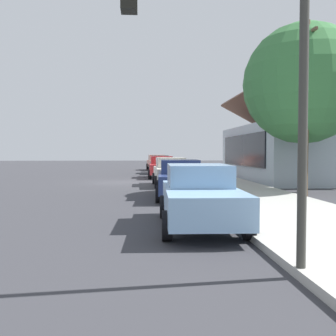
{
  "coord_description": "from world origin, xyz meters",
  "views": [
    {
      "loc": [
        24.7,
        1.17,
        1.93
      ],
      "look_at": [
        0.54,
        2.81,
        0.92
      ],
      "focal_mm": 41.81,
      "sensor_mm": 36.0,
      "label": 1
    }
  ],
  "objects_px": {
    "car_coral": "(157,162)",
    "shade_tree": "(303,84)",
    "car_skyblue": "(200,195)",
    "fire_hydrant_red": "(179,169)",
    "utility_pole_wooden": "(306,105)",
    "car_cherry": "(162,167)",
    "car_charcoal": "(160,164)",
    "traffic_light_main": "(234,46)",
    "car_ivory": "(171,171)",
    "car_navy": "(180,179)"
  },
  "relations": [
    {
      "from": "car_charcoal",
      "to": "fire_hydrant_red",
      "type": "relative_size",
      "value": 6.54
    },
    {
      "from": "car_charcoal",
      "to": "car_skyblue",
      "type": "height_order",
      "value": "same"
    },
    {
      "from": "car_skyblue",
      "to": "fire_hydrant_red",
      "type": "xyz_separation_m",
      "value": [
        -21.72,
        1.54,
        -0.32
      ]
    },
    {
      "from": "car_coral",
      "to": "traffic_light_main",
      "type": "bearing_deg",
      "value": -3.78
    },
    {
      "from": "car_charcoal",
      "to": "car_cherry",
      "type": "relative_size",
      "value": 1.05
    },
    {
      "from": "car_charcoal",
      "to": "utility_pole_wooden",
      "type": "relative_size",
      "value": 0.62
    },
    {
      "from": "car_charcoal",
      "to": "car_coral",
      "type": "bearing_deg",
      "value": -177.67
    },
    {
      "from": "car_coral",
      "to": "car_charcoal",
      "type": "bearing_deg",
      "value": -3.06
    },
    {
      "from": "car_coral",
      "to": "traffic_light_main",
      "type": "xyz_separation_m",
      "value": [
        34.88,
        -0.24,
        2.67
      ]
    },
    {
      "from": "car_navy",
      "to": "fire_hydrant_red",
      "type": "xyz_separation_m",
      "value": [
        -15.54,
        1.44,
        -0.32
      ]
    },
    {
      "from": "car_ivory",
      "to": "utility_pole_wooden",
      "type": "height_order",
      "value": "utility_pole_wooden"
    },
    {
      "from": "utility_pole_wooden",
      "to": "fire_hydrant_red",
      "type": "bearing_deg",
      "value": -165.33
    },
    {
      "from": "car_charcoal",
      "to": "fire_hydrant_red",
      "type": "xyz_separation_m",
      "value": [
        2.81,
        1.38,
        -0.32
      ]
    },
    {
      "from": "car_cherry",
      "to": "utility_pole_wooden",
      "type": "height_order",
      "value": "utility_pole_wooden"
    },
    {
      "from": "traffic_light_main",
      "to": "car_navy",
      "type": "bearing_deg",
      "value": 178.75
    },
    {
      "from": "car_coral",
      "to": "car_skyblue",
      "type": "height_order",
      "value": "same"
    },
    {
      "from": "fire_hydrant_red",
      "to": "shade_tree",
      "type": "bearing_deg",
      "value": 18.08
    },
    {
      "from": "car_charcoal",
      "to": "utility_pole_wooden",
      "type": "height_order",
      "value": "utility_pole_wooden"
    },
    {
      "from": "car_ivory",
      "to": "fire_hydrant_red",
      "type": "distance_m",
      "value": 9.63
    },
    {
      "from": "traffic_light_main",
      "to": "car_skyblue",
      "type": "bearing_deg",
      "value": 178.34
    },
    {
      "from": "utility_pole_wooden",
      "to": "car_skyblue",
      "type": "bearing_deg",
      "value": -40.73
    },
    {
      "from": "car_navy",
      "to": "car_skyblue",
      "type": "distance_m",
      "value": 6.17
    },
    {
      "from": "shade_tree",
      "to": "utility_pole_wooden",
      "type": "relative_size",
      "value": 1.05
    },
    {
      "from": "shade_tree",
      "to": "fire_hydrant_red",
      "type": "relative_size",
      "value": 11.09
    },
    {
      "from": "car_coral",
      "to": "shade_tree",
      "type": "distance_m",
      "value": 23.94
    },
    {
      "from": "car_cherry",
      "to": "car_ivory",
      "type": "xyz_separation_m",
      "value": [
        6.56,
        0.19,
        0.0
      ]
    },
    {
      "from": "car_navy",
      "to": "fire_hydrant_red",
      "type": "relative_size",
      "value": 6.4
    },
    {
      "from": "car_skyblue",
      "to": "utility_pole_wooden",
      "type": "height_order",
      "value": "utility_pole_wooden"
    },
    {
      "from": "car_charcoal",
      "to": "traffic_light_main",
      "type": "distance_m",
      "value": 28.8
    },
    {
      "from": "car_cherry",
      "to": "utility_pole_wooden",
      "type": "xyz_separation_m",
      "value": [
        12.31,
        5.55,
        3.11
      ]
    },
    {
      "from": "car_navy",
      "to": "car_cherry",
      "type": "bearing_deg",
      "value": -176.64
    },
    {
      "from": "car_coral",
      "to": "car_cherry",
      "type": "xyz_separation_m",
      "value": [
        11.99,
        -0.14,
        -0.0
      ]
    },
    {
      "from": "car_navy",
      "to": "utility_pole_wooden",
      "type": "distance_m",
      "value": 6.27
    },
    {
      "from": "car_charcoal",
      "to": "shade_tree",
      "type": "height_order",
      "value": "shade_tree"
    },
    {
      "from": "car_charcoal",
      "to": "car_ivory",
      "type": "relative_size",
      "value": 1.03
    },
    {
      "from": "car_cherry",
      "to": "car_charcoal",
      "type": "bearing_deg",
      "value": 178.83
    },
    {
      "from": "car_charcoal",
      "to": "utility_pole_wooden",
      "type": "bearing_deg",
      "value": 18.56
    },
    {
      "from": "car_ivory",
      "to": "traffic_light_main",
      "type": "distance_m",
      "value": 16.55
    },
    {
      "from": "car_cherry",
      "to": "traffic_light_main",
      "type": "bearing_deg",
      "value": 0.25
    },
    {
      "from": "car_skyblue",
      "to": "shade_tree",
      "type": "bearing_deg",
      "value": 144.58
    },
    {
      "from": "car_ivory",
      "to": "utility_pole_wooden",
      "type": "distance_m",
      "value": 8.46
    },
    {
      "from": "shade_tree",
      "to": "car_cherry",
      "type": "bearing_deg",
      "value": -150.76
    },
    {
      "from": "utility_pole_wooden",
      "to": "shade_tree",
      "type": "bearing_deg",
      "value": 161.49
    },
    {
      "from": "car_navy",
      "to": "traffic_light_main",
      "type": "relative_size",
      "value": 0.87
    },
    {
      "from": "car_skyblue",
      "to": "shade_tree",
      "type": "relative_size",
      "value": 0.6
    },
    {
      "from": "car_navy",
      "to": "shade_tree",
      "type": "distance_m",
      "value": 7.52
    },
    {
      "from": "car_coral",
      "to": "car_cherry",
      "type": "bearing_deg",
      "value": -4.03
    },
    {
      "from": "car_skyblue",
      "to": "traffic_light_main",
      "type": "height_order",
      "value": "traffic_light_main"
    },
    {
      "from": "car_navy",
      "to": "traffic_light_main",
      "type": "xyz_separation_m",
      "value": [
        10.32,
        -0.22,
        2.68
      ]
    },
    {
      "from": "car_coral",
      "to": "car_cherry",
      "type": "relative_size",
      "value": 1.11
    }
  ]
}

